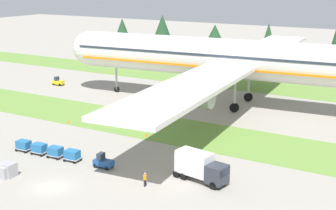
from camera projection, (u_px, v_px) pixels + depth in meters
The scene contains 19 objects.
ground_plane at pixel (51, 187), 58.12m from camera, with size 400.00×400.00×0.00m, color gray.
grass_strip_near at pixel (166, 129), 80.38m from camera, with size 320.00×13.20×0.01m, color olive.
grass_strip_far at pixel (251, 85), 112.37m from camera, with size 320.00×13.20×0.01m, color olive.
airliner at pixel (231, 58), 92.79m from camera, with size 71.59×88.25×25.55m.
baggage_tug at pixel (103, 162), 63.83m from camera, with size 2.67×1.44×1.97m.
cargo_dolly_lead at pixel (72, 155), 66.03m from camera, with size 2.28×1.62×1.55m.
cargo_dolly_second at pixel (55, 151), 67.32m from camera, with size 2.28×1.62×1.55m.
cargo_dolly_third at pixel (39, 148), 68.60m from camera, with size 2.28×1.62×1.55m.
cargo_dolly_fourth at pixel (24, 145), 69.89m from camera, with size 2.28×1.62×1.55m.
catering_truck at pixel (200, 166), 59.32m from camera, with size 7.24×3.39×3.58m.
pushback_tractor at pixel (58, 82), 112.12m from camera, with size 2.70×1.52×1.97m.
ground_crew_marshaller at pixel (145, 179), 58.07m from camera, with size 0.36×0.56×1.74m.
uld_container_0 at pixel (7, 170), 61.08m from camera, with size 2.00×1.60×1.74m, color #A3A3A8.
uld_container_1 at pixel (3, 171), 60.81m from camera, with size 2.00×1.60×1.53m, color #A3A3A8.
taxiway_marker_0 at pixel (146, 135), 76.36m from camera, with size 0.44×0.44×0.64m, color orange.
taxiway_marker_1 at pixel (68, 122), 83.25m from camera, with size 0.44×0.44×0.58m, color orange.
taxiway_marker_2 at pixel (83, 118), 85.55m from camera, with size 0.44×0.44×0.48m, color orange.
taxiway_marker_3 at pixel (117, 124), 82.32m from camera, with size 0.44×0.44×0.47m, color orange.
distant_tree_line at pixel (326, 36), 147.54m from camera, with size 150.10×9.72×11.92m.
Camera 1 is at (39.28, -39.17, 24.31)m, focal length 52.22 mm.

